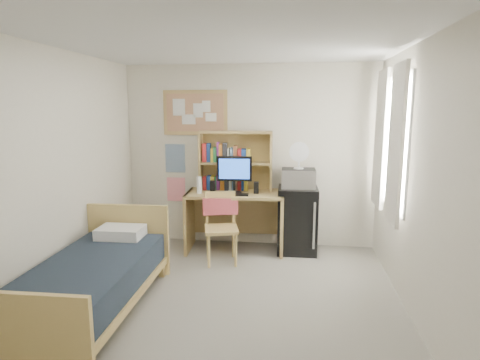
# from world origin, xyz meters

# --- Properties ---
(floor) EXTENTS (3.60, 4.20, 0.02)m
(floor) POSITION_xyz_m (0.00, 0.00, -0.01)
(floor) COLOR gray
(floor) RESTS_ON ground
(ceiling) EXTENTS (3.60, 4.20, 0.02)m
(ceiling) POSITION_xyz_m (0.00, 0.00, 2.60)
(ceiling) COLOR silver
(ceiling) RESTS_ON wall_back
(wall_back) EXTENTS (3.60, 0.04, 2.60)m
(wall_back) POSITION_xyz_m (0.00, 2.10, 1.30)
(wall_back) COLOR silver
(wall_back) RESTS_ON floor
(wall_front) EXTENTS (3.60, 0.04, 2.60)m
(wall_front) POSITION_xyz_m (0.00, -2.10, 1.30)
(wall_front) COLOR silver
(wall_front) RESTS_ON floor
(wall_left) EXTENTS (0.04, 4.20, 2.60)m
(wall_left) POSITION_xyz_m (-1.80, 0.00, 1.30)
(wall_left) COLOR silver
(wall_left) RESTS_ON floor
(wall_right) EXTENTS (0.04, 4.20, 2.60)m
(wall_right) POSITION_xyz_m (1.80, 0.00, 1.30)
(wall_right) COLOR silver
(wall_right) RESTS_ON floor
(window_unit) EXTENTS (0.10, 1.40, 1.70)m
(window_unit) POSITION_xyz_m (1.75, 1.20, 1.60)
(window_unit) COLOR white
(window_unit) RESTS_ON wall_right
(curtain_left) EXTENTS (0.04, 0.55, 1.70)m
(curtain_left) POSITION_xyz_m (1.72, 0.80, 1.60)
(curtain_left) COLOR white
(curtain_left) RESTS_ON wall_right
(curtain_right) EXTENTS (0.04, 0.55, 1.70)m
(curtain_right) POSITION_xyz_m (1.72, 1.60, 1.60)
(curtain_right) COLOR white
(curtain_right) RESTS_ON wall_right
(bulletin_board) EXTENTS (0.94, 0.03, 0.64)m
(bulletin_board) POSITION_xyz_m (-0.78, 2.08, 1.92)
(bulletin_board) COLOR tan
(bulletin_board) RESTS_ON wall_back
(poster_wave) EXTENTS (0.30, 0.01, 0.42)m
(poster_wave) POSITION_xyz_m (-1.10, 2.09, 1.25)
(poster_wave) COLOR #245691
(poster_wave) RESTS_ON wall_back
(poster_japan) EXTENTS (0.28, 0.01, 0.36)m
(poster_japan) POSITION_xyz_m (-1.10, 2.09, 0.78)
(poster_japan) COLOR #F12A4D
(poster_japan) RESTS_ON wall_back
(desk) EXTENTS (1.38, 0.76, 0.83)m
(desk) POSITION_xyz_m (-0.15, 1.75, 0.42)
(desk) COLOR tan
(desk) RESTS_ON floor
(desk_chair) EXTENTS (0.55, 0.55, 0.91)m
(desk_chair) POSITION_xyz_m (-0.26, 1.25, 0.46)
(desk_chair) COLOR tan
(desk_chair) RESTS_ON floor
(mini_fridge) EXTENTS (0.55, 0.55, 0.91)m
(mini_fridge) POSITION_xyz_m (0.71, 1.81, 0.46)
(mini_fridge) COLOR black
(mini_fridge) RESTS_ON floor
(bed) EXTENTS (0.99, 1.91, 0.52)m
(bed) POSITION_xyz_m (-1.28, -0.20, 0.26)
(bed) COLOR black
(bed) RESTS_ON floor
(hutch) EXTENTS (1.04, 0.33, 0.84)m
(hutch) POSITION_xyz_m (-0.16, 1.90, 1.25)
(hutch) COLOR tan
(hutch) RESTS_ON desk
(monitor) EXTENTS (0.48, 0.07, 0.51)m
(monitor) POSITION_xyz_m (-0.15, 1.69, 1.09)
(monitor) COLOR black
(monitor) RESTS_ON desk
(keyboard) EXTENTS (0.41, 0.15, 0.02)m
(keyboard) POSITION_xyz_m (-0.14, 1.55, 0.84)
(keyboard) COLOR black
(keyboard) RESTS_ON desk
(speaker_left) EXTENTS (0.07, 0.07, 0.17)m
(speaker_left) POSITION_xyz_m (-0.45, 1.67, 0.92)
(speaker_left) COLOR black
(speaker_left) RESTS_ON desk
(speaker_right) EXTENTS (0.07, 0.07, 0.16)m
(speaker_right) POSITION_xyz_m (0.15, 1.71, 0.91)
(speaker_right) COLOR black
(speaker_right) RESTS_ON desk
(water_bottle) EXTENTS (0.07, 0.07, 0.23)m
(water_bottle) POSITION_xyz_m (-0.63, 1.61, 0.95)
(water_bottle) COLOR white
(water_bottle) RESTS_ON desk
(hoodie) EXTENTS (0.48, 0.25, 0.22)m
(hoodie) POSITION_xyz_m (-0.31, 1.45, 0.71)
(hoodie) COLOR #CC4D57
(hoodie) RESTS_ON desk_chair
(microwave) EXTENTS (0.46, 0.35, 0.26)m
(microwave) POSITION_xyz_m (0.71, 1.79, 1.04)
(microwave) COLOR silver
(microwave) RESTS_ON mini_fridge
(desk_fan) EXTENTS (0.27, 0.27, 0.33)m
(desk_fan) POSITION_xyz_m (0.71, 1.79, 1.34)
(desk_fan) COLOR white
(desk_fan) RESTS_ON microwave
(pillow) EXTENTS (0.51, 0.36, 0.12)m
(pillow) POSITION_xyz_m (-1.30, 0.55, 0.58)
(pillow) COLOR white
(pillow) RESTS_ON bed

